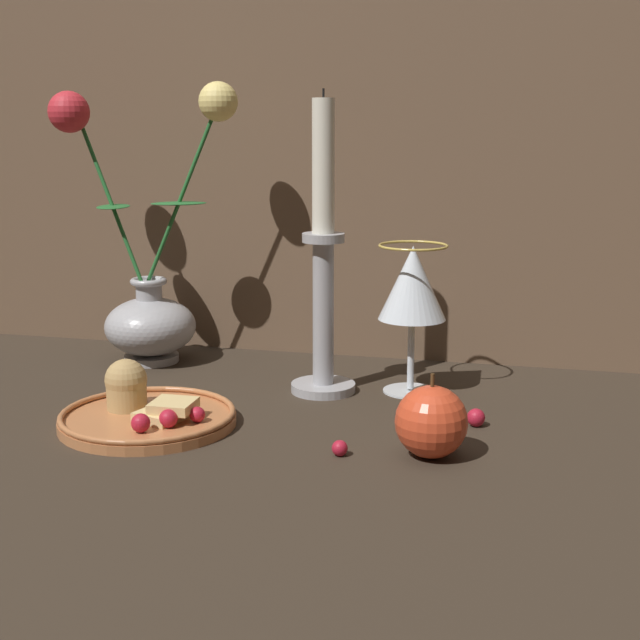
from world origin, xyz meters
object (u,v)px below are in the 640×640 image
plate_with_pastries (145,411)px  wine_glass (412,288)px  candlestick (323,273)px  apple_beside_vase (431,422)px  vase (148,287)px

plate_with_pastries → wine_glass: 0.33m
candlestick → apple_beside_vase: size_ratio=4.27×
wine_glass → candlestick: (-0.10, -0.02, 0.02)m
vase → candlestick: vase is taller
plate_with_pastries → candlestick: (0.15, 0.16, 0.13)m
apple_beside_vase → candlestick: bearing=129.5°
wine_glass → apple_beside_vase: bearing=-76.4°
vase → apple_beside_vase: bearing=-32.4°
vase → candlestick: size_ratio=1.04×
wine_glass → plate_with_pastries: bearing=-143.9°
candlestick → wine_glass: bearing=13.4°
vase → wine_glass: 0.35m
plate_with_pastries → apple_beside_vase: size_ratio=2.27×
candlestick → apple_beside_vase: bearing=-50.5°
wine_glass → apple_beside_vase: (0.05, -0.20, -0.09)m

